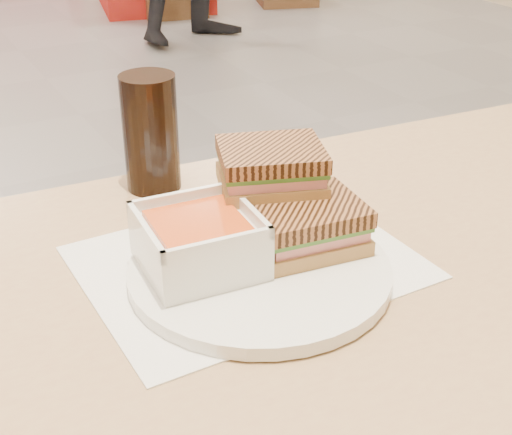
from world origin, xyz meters
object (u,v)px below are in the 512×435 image
main_table (357,336)px  cola_glass (151,133)px  plate (259,271)px  soup_bowl (199,243)px  panini_lower (306,225)px

main_table → cola_glass: cola_glass is taller
plate → cola_glass: cola_glass is taller
soup_bowl → cola_glass: 0.26m
main_table → plate: bearing=170.0°
panini_lower → soup_bowl: bearing=171.5°
plate → cola_glass: size_ratio=1.82×
soup_bowl → panini_lower: (0.13, -0.02, -0.00)m
soup_bowl → panini_lower: size_ratio=0.97×
soup_bowl → cola_glass: bearing=80.2°
main_table → cola_glass: 0.39m
plate → cola_glass: (-0.02, 0.28, 0.07)m
plate → soup_bowl: bearing=151.8°
cola_glass → plate: bearing=-86.8°
plate → panini_lower: panini_lower is taller
main_table → cola_glass: (-0.14, 0.30, 0.20)m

